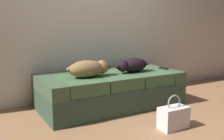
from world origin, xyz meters
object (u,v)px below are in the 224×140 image
object	(u,v)px
couch	(110,90)
dog_tan	(89,68)
handbag	(173,117)
dog_dark	(132,65)
tv_remote	(164,68)

from	to	relation	value
couch	dog_tan	world-z (taller)	dog_tan
couch	handbag	world-z (taller)	couch
handbag	dog_dark	bearing A→B (deg)	84.22
handbag	tv_remote	bearing A→B (deg)	55.29
couch	dog_tan	xyz separation A→B (m)	(-0.36, -0.10, 0.34)
dog_dark	tv_remote	size ratio (longest dim) A/B	3.82
dog_tan	tv_remote	bearing A→B (deg)	-0.41
dog_dark	handbag	size ratio (longest dim) A/B	1.51
dog_tan	tv_remote	size ratio (longest dim) A/B	4.20
couch	dog_dark	world-z (taller)	dog_dark
dog_tan	handbag	xyz separation A→B (m)	(0.56, -0.94, -0.44)
handbag	dog_tan	bearing A→B (deg)	120.76
couch	tv_remote	size ratio (longest dim) A/B	12.70
dog_tan	couch	bearing A→B (deg)	15.49
dog_tan	handbag	distance (m)	1.18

